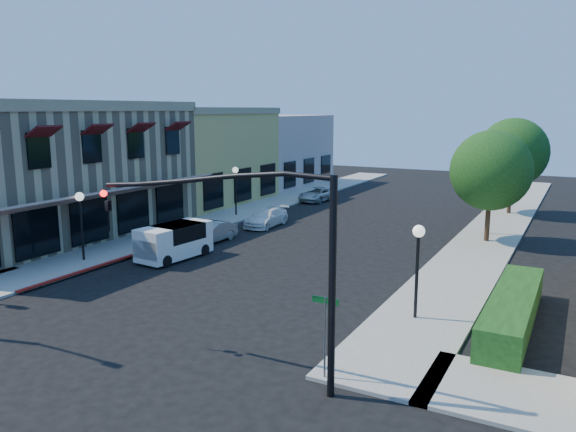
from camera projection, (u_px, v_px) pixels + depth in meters
The scene contains 21 objects.
ground at pixel (77, 357), 17.55m from camera, with size 120.00×120.00×0.00m, color black.
sidewalk_left at pixel (268, 205), 44.98m from camera, with size 3.50×50.00×0.12m, color gray.
sidewalk_right at pixel (498, 226), 36.89m from camera, with size 3.50×50.00×0.12m, color gray.
curb_red_strip at pixel (107, 266), 27.67m from camera, with size 0.25×10.00×0.06m, color maroon.
corner_brick_building at pixel (36, 171), 33.47m from camera, with size 11.77×18.20×8.10m.
yellow_stucco_building at pixel (191, 156), 46.53m from camera, with size 10.00×12.00×7.60m, color #CFBC5D.
pink_stucco_building at pixel (264, 150), 56.99m from camera, with size 10.00×12.00×7.00m, color #BF9B90.
hedge at pixel (511, 327), 19.93m from camera, with size 1.40×8.00×1.10m, color #193C11.
street_tree_a at pixel (491, 171), 31.75m from camera, with size 4.56×4.56×6.48m.
street_tree_b at pixel (513, 152), 40.35m from camera, with size 4.94×4.94×7.02m.
signal_mast_arm at pixel (261, 240), 15.37m from camera, with size 8.01×0.39×6.00m.
street_name_sign at pixel (325, 324), 15.66m from camera, with size 0.80×0.06×2.50m.
lamppost_left_near at pixel (80, 209), 27.90m from camera, with size 0.44×0.44×3.57m.
lamppost_left_far at pixel (235, 179), 40.03m from camera, with size 0.44×0.44×3.57m.
lamppost_right_near at pixel (418, 248), 20.03m from camera, with size 0.44×0.44×3.57m.
lamppost_right_far at pixel (489, 191), 33.90m from camera, with size 0.44×0.44×3.57m.
white_van at pixel (174, 240), 28.79m from camera, with size 2.13×4.18×1.78m.
parked_car_a at pixel (171, 238), 30.69m from camera, with size 1.56×3.88×1.32m, color black.
parked_car_b at pixel (211, 232), 32.52m from camera, with size 1.25×3.59×1.18m, color #929496.
parked_car_c at pixel (266, 218), 36.99m from camera, with size 1.63×4.01×1.16m, color white.
parked_car_d at pixel (317, 194), 47.11m from camera, with size 1.92×4.17×1.16m, color #B0B4B5.
Camera 1 is at (13.56, -11.36, 7.61)m, focal length 35.00 mm.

